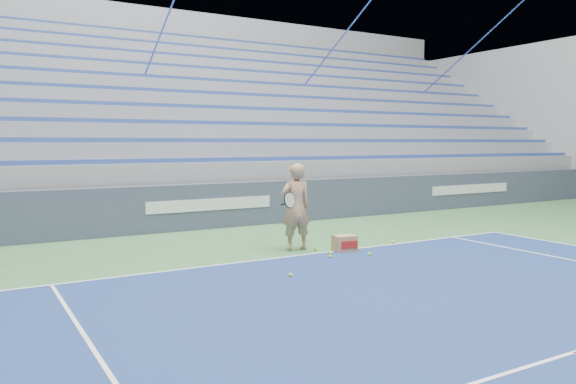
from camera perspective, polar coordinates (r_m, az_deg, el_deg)
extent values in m
cube|color=white|center=(10.36, 0.44, -6.53)|extent=(10.97, 0.05, 0.00)
cube|color=white|center=(6.46, 27.07, -14.29)|extent=(8.23, 0.05, 0.00)
cube|color=#3C445C|center=(13.82, -8.07, -1.41)|extent=(30.00, 0.30, 1.10)
cube|color=white|center=(13.67, -7.82, -1.27)|extent=(3.20, 0.02, 0.28)
cube|color=white|center=(19.01, 18.11, 0.29)|extent=(3.40, 0.02, 0.28)
cube|color=gray|center=(18.10, -13.54, 0.01)|extent=(30.00, 8.50, 1.10)
cube|color=gray|center=(18.05, -13.59, 2.55)|extent=(30.00, 8.50, 0.50)
cube|color=#294597|center=(14.37, -9.15, 3.24)|extent=(29.60, 0.42, 0.11)
cube|color=gray|center=(18.44, -14.01, 4.14)|extent=(30.00, 7.65, 0.50)
cube|color=#294597|center=(15.16, -10.34, 5.20)|extent=(29.60, 0.42, 0.11)
cube|color=gray|center=(18.85, -14.41, 5.67)|extent=(30.00, 6.80, 0.50)
cube|color=#294597|center=(15.97, -11.42, 6.96)|extent=(29.60, 0.42, 0.11)
cube|color=gray|center=(19.27, -14.79, 7.13)|extent=(30.00, 5.95, 0.50)
cube|color=#294597|center=(16.80, -12.40, 8.55)|extent=(29.60, 0.42, 0.11)
cube|color=gray|center=(19.71, -15.16, 8.53)|extent=(30.00, 5.10, 0.50)
cube|color=#294597|center=(17.65, -13.30, 9.99)|extent=(29.60, 0.42, 0.11)
cube|color=gray|center=(20.15, -15.51, 9.87)|extent=(30.00, 4.25, 0.50)
cube|color=#294597|center=(18.51, -14.12, 11.29)|extent=(29.60, 0.42, 0.11)
cube|color=gray|center=(20.61, -15.85, 11.14)|extent=(30.00, 3.40, 0.50)
cube|color=#294597|center=(19.38, -14.87, 12.48)|extent=(29.60, 0.42, 0.11)
cube|color=gray|center=(21.08, -16.18, 12.36)|extent=(30.00, 2.55, 0.50)
cube|color=#294597|center=(20.26, -15.56, 13.56)|extent=(29.60, 0.42, 0.11)
cube|color=gray|center=(21.56, -16.50, 13.53)|extent=(30.00, 1.70, 0.50)
cube|color=#294597|center=(21.15, -16.21, 14.54)|extent=(29.60, 0.42, 0.11)
cube|color=gray|center=(22.05, -16.81, 14.65)|extent=(30.00, 0.85, 0.50)
cube|color=#294597|center=(22.05, -16.80, 15.45)|extent=(29.60, 0.42, 0.11)
cube|color=gray|center=(26.70, 19.48, 6.81)|extent=(0.30, 8.80, 6.10)
cube|color=gray|center=(22.48, -17.10, 8.80)|extent=(31.00, 0.40, 7.30)
cylinder|color=blue|center=(18.21, -13.81, 12.82)|extent=(0.05, 8.53, 5.04)
cylinder|color=blue|center=(20.73, 2.66, 11.99)|extent=(0.05, 8.53, 5.04)
cylinder|color=blue|center=(24.50, 14.74, 10.76)|extent=(0.05, 8.53, 5.04)
imported|color=tan|center=(10.87, 0.78, -1.54)|extent=(0.66, 0.47, 1.69)
cylinder|color=black|center=(10.47, -0.15, -1.22)|extent=(0.12, 0.27, 0.08)
cylinder|color=beige|center=(10.17, 0.16, -0.84)|extent=(0.29, 0.16, 0.28)
torus|color=black|center=(10.17, 0.16, -0.84)|extent=(0.31, 0.18, 0.30)
cube|color=#A87D51|center=(10.89, 5.77, -5.22)|extent=(0.47, 0.38, 0.31)
cube|color=#B21E19|center=(10.76, 6.28, -5.35)|extent=(0.33, 0.07, 0.14)
sphere|color=#BCE42E|center=(10.54, 4.38, -6.23)|extent=(0.07, 0.07, 0.07)
sphere|color=#BCE42E|center=(10.94, 2.82, -5.81)|extent=(0.07, 0.07, 0.07)
sphere|color=#BCE42E|center=(10.54, 8.28, -6.27)|extent=(0.07, 0.07, 0.07)
sphere|color=#BCE42E|center=(10.26, 4.33, -6.55)|extent=(0.07, 0.07, 0.07)
sphere|color=#BCE42E|center=(8.83, 0.26, -8.44)|extent=(0.07, 0.07, 0.07)
sphere|color=#BCE42E|center=(11.91, 10.61, -5.00)|extent=(0.07, 0.07, 0.07)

